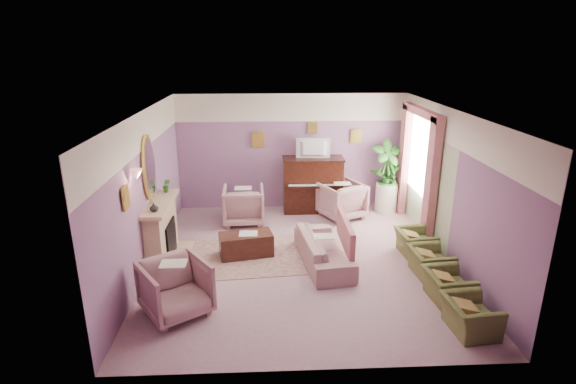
{
  "coord_description": "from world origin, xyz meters",
  "views": [
    {
      "loc": [
        -0.59,
        -7.64,
        3.9
      ],
      "look_at": [
        -0.21,
        0.4,
        1.24
      ],
      "focal_mm": 28.0,
      "sensor_mm": 36.0,
      "label": 1
    }
  ],
  "objects_px": {
    "coffee_table": "(246,245)",
    "floral_armchair_left": "(244,203)",
    "olive_chair_a": "(471,311)",
    "olive_chair_d": "(415,239)",
    "side_table": "(386,197)",
    "floral_armchair_front": "(175,285)",
    "olive_chair_c": "(430,258)",
    "floral_armchair_right": "(342,198)",
    "television": "(314,147)",
    "piano": "(313,185)",
    "sofa": "(324,244)",
    "olive_chair_b": "(448,282)"
  },
  "relations": [
    {
      "from": "floral_armchair_left",
      "to": "olive_chair_d",
      "type": "bearing_deg",
      "value": -27.99
    },
    {
      "from": "television",
      "to": "olive_chair_b",
      "type": "height_order",
      "value": "television"
    },
    {
      "from": "floral_armchair_right",
      "to": "olive_chair_d",
      "type": "height_order",
      "value": "floral_armchair_right"
    },
    {
      "from": "olive_chair_c",
      "to": "coffee_table",
      "type": "bearing_deg",
      "value": 164.1
    },
    {
      "from": "olive_chair_a",
      "to": "olive_chair_d",
      "type": "xyz_separation_m",
      "value": [
        0.0,
        2.46,
        0.0
      ]
    },
    {
      "from": "floral_armchair_front",
      "to": "olive_chair_c",
      "type": "height_order",
      "value": "floral_armchair_front"
    },
    {
      "from": "television",
      "to": "floral_armchair_left",
      "type": "height_order",
      "value": "television"
    },
    {
      "from": "olive_chair_b",
      "to": "side_table",
      "type": "distance_m",
      "value": 4.02
    },
    {
      "from": "television",
      "to": "floral_armchair_right",
      "type": "xyz_separation_m",
      "value": [
        0.64,
        -0.43,
        -1.13
      ]
    },
    {
      "from": "olive_chair_a",
      "to": "olive_chair_c",
      "type": "height_order",
      "value": "same"
    },
    {
      "from": "television",
      "to": "olive_chair_d",
      "type": "bearing_deg",
      "value": -54.68
    },
    {
      "from": "coffee_table",
      "to": "side_table",
      "type": "bearing_deg",
      "value": 34.43
    },
    {
      "from": "side_table",
      "to": "piano",
      "type": "bearing_deg",
      "value": 175.72
    },
    {
      "from": "olive_chair_b",
      "to": "olive_chair_c",
      "type": "xyz_separation_m",
      "value": [
        0.0,
        0.82,
        0.0
      ]
    },
    {
      "from": "television",
      "to": "olive_chair_b",
      "type": "relative_size",
      "value": 1.07
    },
    {
      "from": "olive_chair_d",
      "to": "side_table",
      "type": "relative_size",
      "value": 1.07
    },
    {
      "from": "coffee_table",
      "to": "side_table",
      "type": "xyz_separation_m",
      "value": [
        3.31,
        2.27,
        0.12
      ]
    },
    {
      "from": "floral_armchair_right",
      "to": "floral_armchair_left",
      "type": "bearing_deg",
      "value": -174.17
    },
    {
      "from": "floral_armchair_front",
      "to": "olive_chair_d",
      "type": "relative_size",
      "value": 1.25
    },
    {
      "from": "floral_armchair_right",
      "to": "olive_chair_b",
      "type": "bearing_deg",
      "value": -73.18
    },
    {
      "from": "coffee_table",
      "to": "olive_chair_b",
      "type": "xyz_separation_m",
      "value": [
        3.27,
        -1.75,
        0.1
      ]
    },
    {
      "from": "piano",
      "to": "sofa",
      "type": "bearing_deg",
      "value": -91.48
    },
    {
      "from": "television",
      "to": "floral_armchair_right",
      "type": "relative_size",
      "value": 0.86
    },
    {
      "from": "coffee_table",
      "to": "olive_chair_a",
      "type": "relative_size",
      "value": 1.33
    },
    {
      "from": "coffee_table",
      "to": "olive_chair_b",
      "type": "height_order",
      "value": "olive_chair_b"
    },
    {
      "from": "side_table",
      "to": "floral_armchair_front",
      "type": "bearing_deg",
      "value": -135.62
    },
    {
      "from": "sofa",
      "to": "coffee_table",
      "type": "bearing_deg",
      "value": 164.92
    },
    {
      "from": "piano",
      "to": "floral_armchair_front",
      "type": "relative_size",
      "value": 1.5
    },
    {
      "from": "coffee_table",
      "to": "sofa",
      "type": "xyz_separation_m",
      "value": [
        1.45,
        -0.39,
        0.16
      ]
    },
    {
      "from": "olive_chair_c",
      "to": "side_table",
      "type": "distance_m",
      "value": 3.2
    },
    {
      "from": "olive_chair_c",
      "to": "side_table",
      "type": "height_order",
      "value": "side_table"
    },
    {
      "from": "sofa",
      "to": "olive_chair_a",
      "type": "bearing_deg",
      "value": -50.2
    },
    {
      "from": "olive_chair_b",
      "to": "olive_chair_d",
      "type": "height_order",
      "value": "same"
    },
    {
      "from": "piano",
      "to": "olive_chair_a",
      "type": "distance_m",
      "value": 5.28
    },
    {
      "from": "sofa",
      "to": "floral_armchair_left",
      "type": "relative_size",
      "value": 2.02
    },
    {
      "from": "television",
      "to": "sofa",
      "type": "distance_m",
      "value": 3.0
    },
    {
      "from": "sofa",
      "to": "olive_chair_a",
      "type": "relative_size",
      "value": 2.52
    },
    {
      "from": "coffee_table",
      "to": "floral_armchair_left",
      "type": "bearing_deg",
      "value": 93.92
    },
    {
      "from": "sofa",
      "to": "floral_armchair_left",
      "type": "bearing_deg",
      "value": 127.01
    },
    {
      "from": "piano",
      "to": "side_table",
      "type": "xyz_separation_m",
      "value": [
        1.78,
        -0.13,
        -0.3
      ]
    },
    {
      "from": "coffee_table",
      "to": "floral_armchair_left",
      "type": "distance_m",
      "value": 1.71
    },
    {
      "from": "sofa",
      "to": "olive_chair_c",
      "type": "distance_m",
      "value": 1.9
    },
    {
      "from": "sofa",
      "to": "side_table",
      "type": "relative_size",
      "value": 2.7
    },
    {
      "from": "sofa",
      "to": "side_table",
      "type": "xyz_separation_m",
      "value": [
        1.86,
        2.66,
        -0.03
      ]
    },
    {
      "from": "floral_armchair_front",
      "to": "olive_chair_b",
      "type": "relative_size",
      "value": 1.25
    },
    {
      "from": "piano",
      "to": "floral_armchair_left",
      "type": "relative_size",
      "value": 1.5
    },
    {
      "from": "floral_armchair_front",
      "to": "olive_chair_a",
      "type": "height_order",
      "value": "floral_armchair_front"
    },
    {
      "from": "floral_armchair_front",
      "to": "olive_chair_b",
      "type": "distance_m",
      "value": 4.24
    },
    {
      "from": "olive_chair_a",
      "to": "side_table",
      "type": "bearing_deg",
      "value": 89.53
    },
    {
      "from": "floral_armchair_right",
      "to": "olive_chair_a",
      "type": "bearing_deg",
      "value": -76.12
    }
  ]
}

